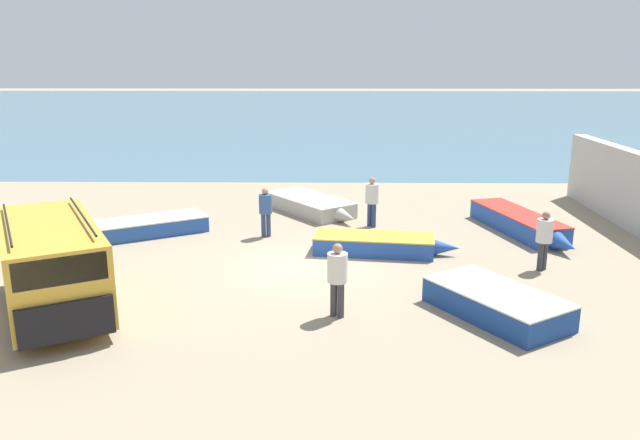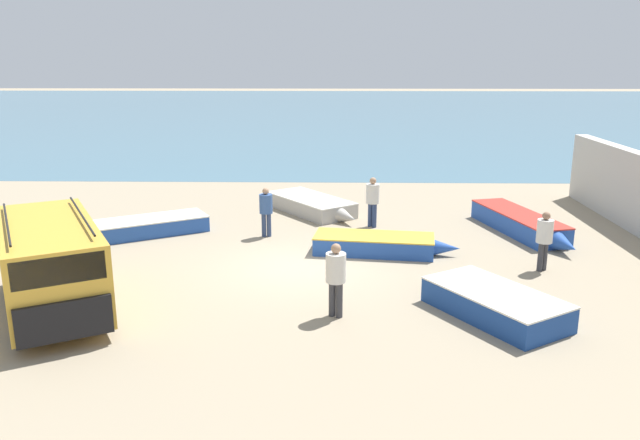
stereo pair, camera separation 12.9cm
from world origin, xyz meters
name	(u,v)px [view 2 (the right image)]	position (x,y,z in m)	size (l,w,h in m)	color
ground_plane	(302,266)	(0.00, 0.00, 0.00)	(200.00, 200.00, 0.00)	gray
sea_water	(326,111)	(0.00, 52.00, 0.00)	(120.00, 80.00, 0.01)	#477084
parked_van	(50,263)	(-5.58, -3.30, 1.16)	(4.07, 5.22, 2.22)	gold
fishing_rowboat_0	(379,244)	(2.22, 1.26, 0.27)	(4.39, 1.80, 0.54)	#234CA3
fishing_rowboat_1	(143,227)	(-5.42, 3.06, 0.27)	(4.52, 3.16, 0.53)	#234CA3
fishing_rowboat_2	(491,302)	(4.47, -3.31, 0.30)	(3.11, 3.86, 0.61)	navy
fishing_rowboat_3	(313,205)	(0.08, 6.20, 0.28)	(3.60, 4.27, 0.57)	#ADA89E
fishing_rowboat_4	(522,224)	(7.13, 3.52, 0.32)	(2.32, 5.36, 0.65)	#234CA3
fisherman_0	(544,236)	(6.61, -0.23, 0.99)	(0.44, 0.44, 1.66)	#38383D
fisherman_1	(373,198)	(2.20, 4.21, 1.04)	(0.46, 0.46, 1.74)	navy
fisherman_2	(266,208)	(-1.32, 2.94, 0.97)	(0.43, 0.43, 1.62)	navy
fisherman_3	(336,273)	(0.93, -3.50, 1.03)	(0.45, 0.45, 1.73)	#38383D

